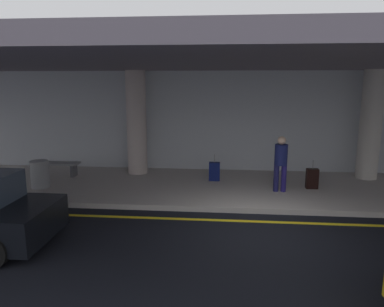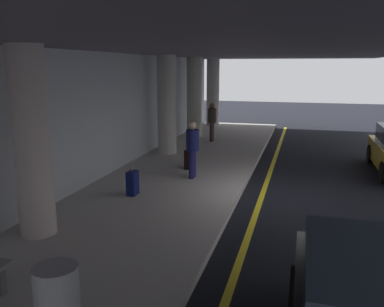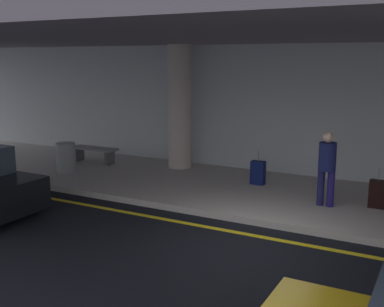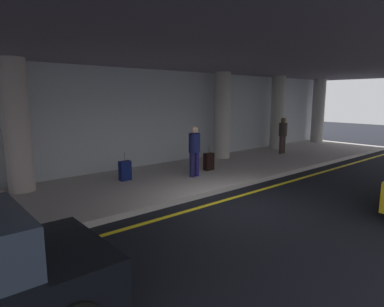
{
  "view_description": "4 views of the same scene",
  "coord_description": "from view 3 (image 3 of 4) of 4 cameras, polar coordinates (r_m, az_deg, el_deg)",
  "views": [
    {
      "loc": [
        -0.87,
        -8.07,
        3.4
      ],
      "look_at": [
        -1.85,
        2.64,
        1.26
      ],
      "focal_mm": 33.71,
      "sensor_mm": 36.0,
      "label": 1
    },
    {
      "loc": [
        -10.63,
        -0.5,
        3.4
      ],
      "look_at": [
        -0.78,
        2.18,
        1.23
      ],
      "focal_mm": 38.65,
      "sensor_mm": 36.0,
      "label": 2
    },
    {
      "loc": [
        3.1,
        -7.93,
        3.4
      ],
      "look_at": [
        -1.83,
        1.21,
        1.34
      ],
      "focal_mm": 45.0,
      "sensor_mm": 36.0,
      "label": 3
    },
    {
      "loc": [
        -6.2,
        -5.48,
        2.75
      ],
      "look_at": [
        -0.48,
        1.22,
        1.25
      ],
      "focal_mm": 30.83,
      "sensor_mm": 36.0,
      "label": 4
    }
  ],
  "objects": [
    {
      "name": "ground_plane",
      "position": [
        9.17,
        6.63,
        -10.62
      ],
      "size": [
        60.0,
        60.0,
        0.0
      ],
      "primitive_type": "plane",
      "color": "black"
    },
    {
      "name": "sidewalk",
      "position": [
        11.93,
        12.21,
        -5.22
      ],
      "size": [
        26.0,
        4.2,
        0.15
      ],
      "primitive_type": "cube",
      "color": "#B1AAA5",
      "rests_on": "ground"
    },
    {
      "name": "lane_stripe_yellow",
      "position": [
        9.57,
        7.68,
        -9.66
      ],
      "size": [
        26.0,
        0.14,
        0.01
      ],
      "primitive_type": "cube",
      "color": "yellow",
      "rests_on": "ground"
    },
    {
      "name": "support_column_far_left",
      "position": [
        14.35,
        -1.46,
        5.52
      ],
      "size": [
        0.7,
        0.7,
        3.65
      ],
      "primitive_type": "cylinder",
      "color": "#B6A7A2",
      "rests_on": "sidewalk"
    },
    {
      "name": "ceiling_overhang",
      "position": [
        10.99,
        12.31,
        13.84
      ],
      "size": [
        28.0,
        13.2,
        0.3
      ],
      "primitive_type": "cube",
      "color": "slate",
      "rests_on": "support_column_far_left"
    },
    {
      "name": "terminal_back_wall",
      "position": [
        13.72,
        15.17,
        4.55
      ],
      "size": [
        26.0,
        0.3,
        3.8
      ],
      "primitive_type": "cube",
      "color": "#ADB2BA",
      "rests_on": "ground"
    },
    {
      "name": "traveler_with_luggage",
      "position": [
        11.02,
        15.71,
        -1.19
      ],
      "size": [
        0.38,
        0.38,
        1.68
      ],
      "rotation": [
        0.0,
        0.0,
        5.47
      ],
      "color": "#181746",
      "rests_on": "sidewalk"
    },
    {
      "name": "suitcase_upright_primary",
      "position": [
        11.39,
        21.13,
        -4.5
      ],
      "size": [
        0.36,
        0.22,
        0.9
      ],
      "rotation": [
        0.0,
        0.0,
        -0.28
      ],
      "color": "black",
      "rests_on": "sidewalk"
    },
    {
      "name": "suitcase_upright_secondary",
      "position": [
        12.7,
        7.81,
        -2.27
      ],
      "size": [
        0.36,
        0.22,
        0.9
      ],
      "rotation": [
        0.0,
        0.0,
        0.42
      ],
      "color": "#0B154C",
      "rests_on": "sidewalk"
    },
    {
      "name": "bench_metal",
      "position": [
        15.53,
        -11.55,
        0.23
      ],
      "size": [
        1.6,
        0.5,
        0.48
      ],
      "color": "slate",
      "rests_on": "sidewalk"
    },
    {
      "name": "trash_bin_steel",
      "position": [
        14.4,
        -14.71,
        -0.47
      ],
      "size": [
        0.56,
        0.56,
        0.85
      ],
      "primitive_type": "cylinder",
      "color": "gray",
      "rests_on": "sidewalk"
    }
  ]
}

